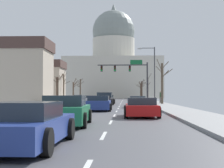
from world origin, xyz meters
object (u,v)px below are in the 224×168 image
Objects in this scene: street_lamp_right at (152,70)px; pedestrian_00 at (161,96)px; pickup_truck_near_01 at (104,99)px; sedan_near_02 at (137,102)px; sedan_near_03 at (99,104)px; sedan_oncoming_00 at (91,99)px; sedan_near_06 at (27,125)px; bicycle_parked at (155,101)px; signal_gantry at (129,72)px; sedan_near_05 at (66,111)px; sedan_near_04 at (141,108)px; sedan_near_00 at (108,100)px; sedan_oncoming_01 at (78,98)px.

street_lamp_right is 3.86m from pedestrian_00.
pickup_truck_near_01 is 9.25m from pedestrian_00.
sedan_near_02 is 12.40m from pedestrian_00.
sedan_oncoming_00 is at bearing 97.08° from sedan_near_03.
bicycle_parked is at bearing 79.52° from sedan_near_06.
street_lamp_right is (3.13, -6.37, -0.16)m from signal_gantry.
bicycle_parked is at bearing -89.05° from street_lamp_right.
sedan_near_03 is 0.95× the size of sedan_near_06.
sedan_near_02 is 7.92m from sedan_near_03.
sedan_near_05 reaches higher than sedan_near_02.
street_lamp_right is 1.67× the size of sedan_oncoming_00.
sedan_near_00 is at bearing 97.28° from sedan_near_04.
signal_gantry is 1.68× the size of sedan_near_00.
signal_gantry reaches higher than sedan_oncoming_00.
sedan_near_02 is 2.68× the size of pedestrian_00.
sedan_near_02 is 0.97× the size of sedan_oncoming_00.
signal_gantry is 1.80× the size of sedan_near_03.
bicycle_parked is at bearing 72.60° from sedan_near_02.
sedan_near_00 is 1.07× the size of sedan_near_03.
sedan_near_04 is 26.49m from pedestrian_00.
sedan_oncoming_01 is (-6.94, 19.25, -0.01)m from sedan_near_00.
sedan_near_02 is at bearing -107.40° from bicycle_parked.
signal_gantry is 10.03m from sedan_oncoming_00.
sedan_near_06 is 0.99× the size of sedan_oncoming_00.
sedan_near_06 reaches higher than sedan_oncoming_00.
sedan_oncoming_01 is (-6.96, 58.30, 0.03)m from sedan_near_06.
street_lamp_right reaches higher than sedan_near_02.
sedan_near_05 is (-0.03, -33.11, 0.02)m from sedan_near_00.
street_lamp_right is at bearing 40.20° from pickup_truck_near_01.
street_lamp_right is at bearing 90.95° from bicycle_parked.
street_lamp_right is at bearing 80.62° from sedan_near_06.
sedan_near_05 is at bearing 90.51° from sedan_near_06.
sedan_near_02 is at bearing 64.48° from sedan_near_03.
sedan_near_02 is at bearing 81.73° from sedan_near_06.
pedestrian_00 is at bearing -55.34° from signal_gantry.
sedan_near_00 is 33.11m from sedan_near_05.
sedan_oncoming_00 is at bearing -67.31° from sedan_oncoming_01.
sedan_near_00 is at bearing -122.27° from signal_gantry.
sedan_near_05 reaches higher than sedan_near_04.
sedan_oncoming_01 is (-3.42, 8.19, 0.04)m from sedan_oncoming_00.
sedan_near_04 is 0.96× the size of sedan_oncoming_00.
bicycle_parked is (3.19, -10.06, -4.42)m from signal_gantry.
sedan_oncoming_01 is 27.75m from bicycle_parked.
pedestrian_00 reaches higher than sedan_near_04.
bicycle_parked is (6.28, 33.92, -0.06)m from sedan_near_06.
signal_gantry is 12.80m from pickup_truck_near_01.
sedan_near_04 is 1.00× the size of sedan_near_05.
sedan_oncoming_01 is at bearing 108.32° from sedan_near_02.
pickup_truck_near_01 reaches higher than bicycle_parked.
pedestrian_00 is (3.91, 26.19, 0.52)m from sedan_near_04.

